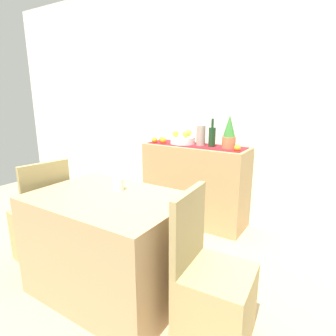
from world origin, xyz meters
The scene contains 19 objects.
ground_plane centered at (0.00, 0.00, -0.01)m, with size 6.40×6.40×0.02m, color tan.
room_wall_rear centered at (0.00, 1.18, 1.35)m, with size 6.40×0.06×2.70m, color silver.
sideboard_console centered at (0.03, 0.92, 0.44)m, with size 1.15×0.42×0.88m, color tan.
table_runner centered at (0.03, 0.92, 0.89)m, with size 1.08×0.32×0.01m, color maroon.
fruit_bowl centered at (-0.13, 0.92, 0.93)m, with size 0.27×0.27×0.08m, color white.
apple_left centered at (-0.21, 0.89, 1.00)m, with size 0.07×0.07×0.07m, color gold.
apple_right centered at (-0.08, 0.90, 1.00)m, with size 0.07×0.07×0.07m, color #88A830.
apple_front centered at (-0.11, 1.00, 1.00)m, with size 0.08×0.08×0.08m, color gold.
wine_bottle centered at (0.22, 0.92, 1.00)m, with size 0.07×0.07×0.30m.
ceramic_vase centered at (0.09, 0.92, 0.99)m, with size 0.09×0.09×0.22m, color gray.
potted_plant centered at (0.40, 0.92, 1.05)m, with size 0.14×0.14×0.34m.
orange_loose_far centered at (-0.34, 0.83, 0.92)m, with size 0.07×0.07×0.07m, color orange.
orange_loose_mid centered at (0.52, 0.84, 0.92)m, with size 0.07×0.07×0.07m, color orange.
orange_loose_near_bowl centered at (-0.45, 0.83, 0.92)m, with size 0.06×0.06×0.06m, color orange.
orange_loose_end centered at (-0.39, 0.89, 0.92)m, with size 0.06×0.06×0.06m, color orange.
dining_table centered at (0.06, -0.47, 0.37)m, with size 1.08×0.75×0.74m, color tan.
coffee_cup centered at (0.04, -0.34, 0.78)m, with size 0.08×0.08×0.09m, color silver.
chair_near_window centered at (-0.75, -0.48, 0.27)m, with size 0.46×0.46×0.90m.
chair_by_corner centered at (0.86, -0.48, 0.27)m, with size 0.43×0.43×0.90m.
Camera 1 is at (1.39, -1.80, 1.41)m, focal length 30.20 mm.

